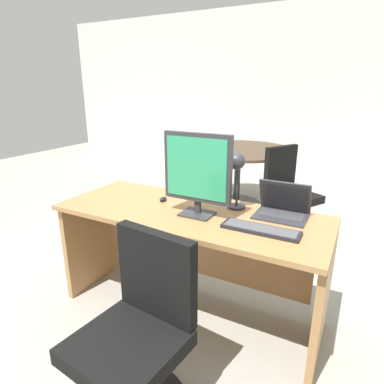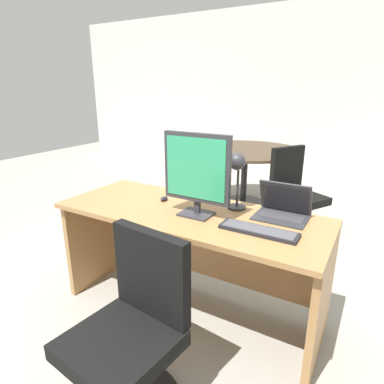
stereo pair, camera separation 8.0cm
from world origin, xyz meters
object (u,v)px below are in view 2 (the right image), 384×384
(meeting_table, at_px, (245,163))
(office_chair, at_px, (130,345))
(keyboard, at_px, (259,231))
(desk, at_px, (193,240))
(monitor, at_px, (197,171))
(laptop, at_px, (283,206))
(desk_lamp, at_px, (237,169))
(meeting_chair_near, at_px, (295,199))
(mouse, at_px, (164,199))

(meeting_table, bearing_deg, office_chair, -78.35)
(keyboard, relative_size, office_chair, 0.49)
(desk, height_order, monitor, monitor)
(meeting_table, bearing_deg, laptop, -62.75)
(desk_lamp, relative_size, office_chair, 0.42)
(meeting_table, bearing_deg, meeting_chair_near, -30.25)
(laptop, distance_m, meeting_table, 2.26)
(office_chair, height_order, meeting_table, office_chair)
(keyboard, bearing_deg, desk_lamp, 133.61)
(keyboard, relative_size, mouse, 6.20)
(office_chair, xyz_separation_m, meeting_table, (-0.61, 2.98, 0.22))
(monitor, height_order, meeting_table, monitor)
(desk, height_order, desk_lamp, desk_lamp)
(laptop, height_order, keyboard, laptop)
(laptop, distance_m, desk_lamp, 0.37)
(keyboard, xyz_separation_m, meeting_table, (-0.98, 2.30, -0.19))
(laptop, height_order, mouse, laptop)
(meeting_table, bearing_deg, monitor, -76.12)
(desk, height_order, meeting_chair_near, meeting_chair_near)
(keyboard, distance_m, meeting_table, 2.50)
(monitor, distance_m, meeting_chair_near, 1.94)
(office_chair, distance_m, meeting_table, 3.05)
(monitor, xyz_separation_m, office_chair, (0.06, -0.73, -0.68))
(desk, distance_m, monitor, 0.53)
(desk_lamp, height_order, meeting_table, desk_lamp)
(mouse, distance_m, meeting_chair_near, 1.82)
(keyboard, bearing_deg, mouse, 167.40)
(laptop, bearing_deg, meeting_chair_near, 99.63)
(laptop, bearing_deg, keyboard, -99.06)
(laptop, bearing_deg, office_chair, -112.79)
(laptop, distance_m, meeting_chair_near, 1.64)
(laptop, bearing_deg, desk_lamp, -172.68)
(mouse, bearing_deg, meeting_table, 96.14)
(office_chair, bearing_deg, meeting_table, 101.65)
(meeting_table, bearing_deg, desk_lamp, -70.31)
(mouse, xyz_separation_m, meeting_table, (-0.23, 2.13, -0.19))
(desk_lamp, distance_m, office_chair, 1.16)
(laptop, distance_m, office_chair, 1.16)
(meeting_table, bearing_deg, mouse, -83.86)
(desk, xyz_separation_m, desk_lamp, (0.24, 0.13, 0.50))
(laptop, relative_size, meeting_table, 0.22)
(mouse, relative_size, meeting_chair_near, 0.08)
(office_chair, distance_m, meeting_chair_near, 2.54)
(mouse, bearing_deg, desk_lamp, 10.96)
(meeting_chair_near, bearing_deg, mouse, -107.64)
(desk, distance_m, keyboard, 0.57)
(monitor, relative_size, desk_lamp, 1.36)
(monitor, distance_m, mouse, 0.44)
(mouse, height_order, desk_lamp, desk_lamp)
(keyboard, distance_m, meeting_chair_near, 1.91)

